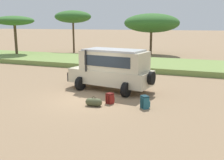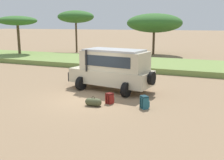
{
  "view_description": "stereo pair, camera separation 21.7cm",
  "coord_description": "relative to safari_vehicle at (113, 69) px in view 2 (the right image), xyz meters",
  "views": [
    {
      "loc": [
        6.12,
        -11.72,
        3.88
      ],
      "look_at": [
        1.16,
        0.74,
        1.0
      ],
      "focal_mm": 42.0,
      "sensor_mm": 36.0,
      "label": 1
    },
    {
      "loc": [
        6.32,
        -11.64,
        3.88
      ],
      "look_at": [
        1.16,
        0.74,
        1.0
      ],
      "focal_mm": 42.0,
      "sensor_mm": 36.0,
      "label": 2
    }
  ],
  "objects": [
    {
      "name": "ground_plane",
      "position": [
        -0.48,
        -2.45,
        -1.29
      ],
      "size": [
        320.0,
        320.0,
        0.0
      ],
      "primitive_type": "plane",
      "color": "#8C7051"
    },
    {
      "name": "grass_bank",
      "position": [
        -0.48,
        9.49,
        -1.07
      ],
      "size": [
        120.0,
        7.0,
        0.44
      ],
      "color": "olive",
      "rests_on": "ground_plane"
    },
    {
      "name": "safari_vehicle",
      "position": [
        0.0,
        0.0,
        0.0
      ],
      "size": [
        5.46,
        3.18,
        2.44
      ],
      "color": "beige",
      "rests_on": "ground_plane"
    },
    {
      "name": "backpack_beside_front_wheel",
      "position": [
        0.91,
        -2.59,
        -1.04
      ],
      "size": [
        0.39,
        0.46,
        0.53
      ],
      "color": "maroon",
      "rests_on": "ground_plane"
    },
    {
      "name": "backpack_cluster_center",
      "position": [
        2.72,
        -2.68,
        -1.0
      ],
      "size": [
        0.49,
        0.49,
        0.61
      ],
      "color": "#235B6B",
      "rests_on": "ground_plane"
    },
    {
      "name": "duffel_bag_low_black_case",
      "position": [
        0.34,
        -3.26,
        -1.1
      ],
      "size": [
        0.82,
        0.44,
        0.48
      ],
      "color": "#4C5133",
      "rests_on": "ground_plane"
    },
    {
      "name": "acacia_tree_far_left",
      "position": [
        -16.23,
        10.32,
        2.92
      ],
      "size": [
        4.41,
        4.57,
        4.79
      ],
      "color": "brown",
      "rests_on": "ground_plane"
    },
    {
      "name": "acacia_tree_left_mid",
      "position": [
        -12.74,
        17.65,
        3.52
      ],
      "size": [
        4.99,
        4.64,
        5.67
      ],
      "color": "brown",
      "rests_on": "ground_plane"
    },
    {
      "name": "acacia_tree_centre_back",
      "position": [
        -2.24,
        19.09,
        2.69
      ],
      "size": [
        7.0,
        5.97,
        5.18
      ],
      "color": "brown",
      "rests_on": "ground_plane"
    }
  ]
}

